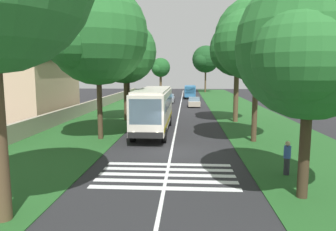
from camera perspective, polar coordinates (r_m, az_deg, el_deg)
ground at (r=20.27m, az=0.63°, el=-6.55°), size 160.00×160.00×0.00m
grass_verge_left at (r=36.15m, az=-11.27°, el=-0.30°), size 120.00×8.00×0.04m
grass_verge_right at (r=35.72m, az=15.10°, el=-0.51°), size 120.00×8.00×0.04m
centre_line at (r=34.99m, az=1.83°, el=-0.44°), size 110.00×0.16×0.01m
coach_bus at (r=26.27m, az=-2.61°, el=1.51°), size 11.16×2.62×3.73m
zebra_crossing at (r=15.69m, az=-0.24°, el=-10.87°), size 4.05×6.80×0.01m
trailing_car_0 at (r=46.95m, az=4.82°, el=2.46°), size 4.30×1.78×1.43m
trailing_car_1 at (r=53.41m, az=0.22°, el=3.14°), size 4.30×1.78×1.43m
trailing_minibus_0 at (r=62.14m, az=4.05°, el=4.59°), size 6.00×2.14×2.53m
roadside_tree_left_0 at (r=73.52m, az=-1.41°, el=8.69°), size 5.35×4.44×8.49m
roadside_tree_left_1 at (r=24.12m, az=-13.11°, el=13.94°), size 8.23×7.43×11.51m
roadside_tree_left_3 at (r=33.31m, az=-8.14°, el=11.23°), size 7.67×6.58×10.47m
roadside_tree_right_0 at (r=32.46m, az=12.31°, el=11.61°), size 6.78×5.62×10.20m
roadside_tree_right_1 at (r=13.39m, az=23.93°, el=10.92°), size 6.92×5.71×8.90m
roadside_tree_right_2 at (r=82.20m, az=6.85°, el=10.13°), size 7.93×6.98×12.04m
roadside_tree_right_3 at (r=23.11m, az=15.62°, el=13.03°), size 7.31×6.22×10.42m
utility_pole at (r=33.19m, az=-7.27°, el=6.89°), size 0.24×1.40×8.69m
roadside_wall at (r=41.78m, az=-14.08°, el=1.67°), size 70.00×0.40×1.37m
roadside_building at (r=37.67m, az=-24.56°, el=5.17°), size 12.16×8.35×7.38m
pedestrian at (r=16.46m, az=21.05°, el=-7.23°), size 0.34×0.34×1.69m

